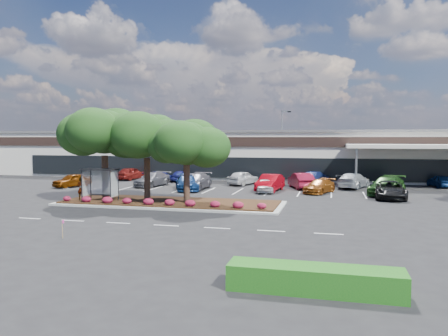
% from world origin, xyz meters
% --- Properties ---
extents(ground, '(160.00, 160.00, 0.00)m').
position_xyz_m(ground, '(0.00, 0.00, 0.00)').
color(ground, black).
rests_on(ground, ground).
extents(retail_store, '(80.40, 25.20, 6.25)m').
position_xyz_m(retail_store, '(0.06, 33.91, 3.15)').
color(retail_store, beige).
rests_on(retail_store, ground).
extents(landscape_island, '(18.00, 6.00, 0.26)m').
position_xyz_m(landscape_island, '(-2.00, 4.00, 0.12)').
color(landscape_island, '#9FA09A').
rests_on(landscape_island, ground).
extents(lane_markings, '(33.12, 20.06, 0.01)m').
position_xyz_m(lane_markings, '(-0.14, 10.42, 0.01)').
color(lane_markings, silver).
rests_on(lane_markings, ground).
extents(shrub_row, '(17.00, 0.80, 0.50)m').
position_xyz_m(shrub_row, '(-2.00, 1.90, 0.51)').
color(shrub_row, maroon).
rests_on(shrub_row, landscape_island).
extents(bus_shelter, '(2.75, 1.55, 2.59)m').
position_xyz_m(bus_shelter, '(-7.50, 2.95, 2.31)').
color(bus_shelter, black).
rests_on(bus_shelter, landscape_island).
extents(island_tree_west, '(7.20, 7.20, 7.89)m').
position_xyz_m(island_tree_west, '(-8.00, 4.50, 4.21)').
color(island_tree_west, black).
rests_on(island_tree_west, landscape_island).
extents(island_tree_mid, '(6.60, 6.60, 7.32)m').
position_xyz_m(island_tree_mid, '(-4.50, 5.20, 3.92)').
color(island_tree_mid, black).
rests_on(island_tree_mid, landscape_island).
extents(island_tree_east, '(5.80, 5.80, 6.50)m').
position_xyz_m(island_tree_east, '(-0.50, 3.70, 3.51)').
color(island_tree_east, black).
rests_on(island_tree_east, landscape_island).
extents(hedge_south_east, '(6.00, 1.30, 0.90)m').
position_xyz_m(hedge_south_east, '(10.00, -13.50, 0.45)').
color(hedge_south_east, '#0D4C13').
rests_on(hedge_south_east, ground).
extents(conifer_north_west, '(4.40, 4.40, 10.00)m').
position_xyz_m(conifer_north_west, '(-30.00, 46.00, 5.00)').
color(conifer_north_west, black).
rests_on(conifer_north_west, ground).
extents(person_waiting, '(0.69, 0.48, 1.81)m').
position_xyz_m(person_waiting, '(-9.38, 3.05, 1.16)').
color(person_waiting, '#594C47').
rests_on(person_waiting, landscape_island).
extents(light_pole, '(1.43, 0.52, 8.85)m').
position_xyz_m(light_pole, '(4.26, 27.99, 3.89)').
color(light_pole, '#9FA09A').
rests_on(light_pole, ground).
extents(survey_stake, '(0.07, 0.14, 0.98)m').
position_xyz_m(survey_stake, '(-3.27, -8.47, 0.63)').
color(survey_stake, tan).
rests_on(survey_stake, ground).
extents(car_0, '(3.14, 4.54, 1.44)m').
position_xyz_m(car_0, '(-16.73, 12.98, 0.72)').
color(car_0, '#632B04').
rests_on(car_0, ground).
extents(car_1, '(2.95, 5.51, 1.52)m').
position_xyz_m(car_1, '(-8.60, 15.75, 0.76)').
color(car_1, '#56565D').
rests_on(car_1, ground).
extents(car_2, '(2.37, 5.65, 1.63)m').
position_xyz_m(car_2, '(-3.17, 14.34, 0.81)').
color(car_2, '#535159').
rests_on(car_2, ground).
extents(car_3, '(4.02, 5.72, 1.54)m').
position_xyz_m(car_3, '(-3.77, 13.29, 0.77)').
color(car_3, navy).
rests_on(car_3, ground).
extents(car_4, '(2.45, 5.26, 1.67)m').
position_xyz_m(car_4, '(4.56, 14.44, 0.83)').
color(car_4, '#9F0712').
rests_on(car_4, ground).
extents(car_5, '(2.19, 4.16, 1.35)m').
position_xyz_m(car_5, '(4.19, 13.48, 0.68)').
color(car_5, '#B7B7B7').
rests_on(car_5, ground).
extents(car_6, '(3.39, 4.92, 1.32)m').
position_xyz_m(car_6, '(9.37, 14.06, 0.66)').
color(car_6, brown).
rests_on(car_6, ground).
extents(car_7, '(2.63, 5.57, 1.54)m').
position_xyz_m(car_7, '(15.42, 11.73, 0.77)').
color(car_7, black).
rests_on(car_7, ground).
extents(car_8, '(4.33, 6.39, 1.72)m').
position_xyz_m(car_8, '(15.51, 14.10, 0.86)').
color(car_8, '#1B4115').
rests_on(car_8, ground).
extents(car_9, '(2.89, 4.96, 1.59)m').
position_xyz_m(car_9, '(-14.20, 22.17, 0.79)').
color(car_9, maroon).
rests_on(car_9, ground).
extents(car_10, '(3.45, 4.95, 1.33)m').
position_xyz_m(car_10, '(-9.28, 19.81, 0.67)').
color(car_10, navy).
rests_on(car_10, ground).
extents(car_11, '(1.83, 4.21, 1.41)m').
position_xyz_m(car_11, '(-7.20, 21.60, 0.71)').
color(car_11, navy).
rests_on(car_11, ground).
extents(car_12, '(3.36, 4.95, 1.56)m').
position_xyz_m(car_12, '(0.76, 19.60, 0.78)').
color(car_12, silver).
rests_on(car_12, ground).
extents(car_13, '(3.29, 5.32, 1.65)m').
position_xyz_m(car_13, '(7.39, 17.52, 0.83)').
color(car_13, maroon).
rests_on(car_13, ground).
extents(car_14, '(3.79, 5.75, 1.55)m').
position_xyz_m(car_14, '(8.66, 21.66, 0.77)').
color(car_14, navy).
rests_on(car_14, ground).
extents(car_16, '(4.02, 5.92, 1.59)m').
position_xyz_m(car_16, '(12.74, 19.21, 0.80)').
color(car_16, '#A0A6AC').
rests_on(car_16, ground).
extents(car_17, '(2.35, 4.26, 1.37)m').
position_xyz_m(car_17, '(21.83, 22.26, 0.69)').
color(car_17, navy).
rests_on(car_17, ground).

